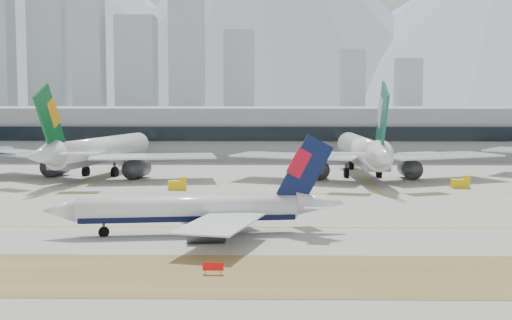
{
  "coord_description": "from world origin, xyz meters",
  "views": [
    {
      "loc": [
        -1.49,
        -104.81,
        18.68
      ],
      "look_at": [
        -3.7,
        18.0,
        7.5
      ],
      "focal_mm": 50.0,
      "sensor_mm": 36.0,
      "label": 1
    }
  ],
  "objects_px": {
    "widebody_eva": "(98,152)",
    "terminal": "(274,132)",
    "widebody_cathay": "(364,153)",
    "taxiing_airliner": "(199,210)"
  },
  "relations": [
    {
      "from": "widebody_eva",
      "to": "terminal",
      "type": "xyz_separation_m",
      "value": [
        40.8,
        57.33,
        1.83
      ]
    },
    {
      "from": "terminal",
      "to": "widebody_cathay",
      "type": "bearing_deg",
      "value": -71.31
    },
    {
      "from": "widebody_cathay",
      "to": "terminal",
      "type": "xyz_separation_m",
      "value": [
        -19.95,
        59.0,
        1.73
      ]
    },
    {
      "from": "widebody_cathay",
      "to": "terminal",
      "type": "height_order",
      "value": "widebody_cathay"
    },
    {
      "from": "widebody_cathay",
      "to": "terminal",
      "type": "relative_size",
      "value": 0.22
    },
    {
      "from": "taxiing_airliner",
      "to": "terminal",
      "type": "relative_size",
      "value": 0.14
    },
    {
      "from": "widebody_eva",
      "to": "widebody_cathay",
      "type": "height_order",
      "value": "widebody_cathay"
    },
    {
      "from": "taxiing_airliner",
      "to": "widebody_eva",
      "type": "xyz_separation_m",
      "value": [
        -29.94,
        67.71,
        2.4
      ]
    },
    {
      "from": "widebody_eva",
      "to": "terminal",
      "type": "height_order",
      "value": "widebody_eva"
    },
    {
      "from": "widebody_cathay",
      "to": "widebody_eva",
      "type": "bearing_deg",
      "value": 86.56
    }
  ]
}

